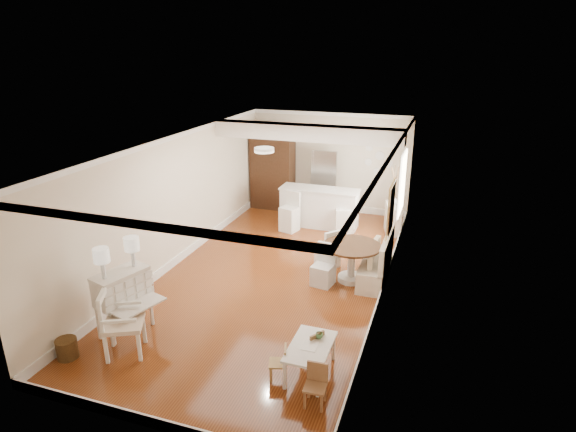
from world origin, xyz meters
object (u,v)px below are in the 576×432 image
Objects in this scene: bar_stool_left at (289,212)px; wicker_basket at (67,349)px; dining_table at (351,263)px; slip_chair_far at (328,247)px; slip_chair_near at (323,265)px; pantry_cabinet at (273,169)px; sideboard at (393,219)px; secretary_bureau at (124,302)px; kids_table at (310,360)px; kids_chair_a at (278,363)px; breakfast_counter at (319,207)px; fridge at (336,184)px; kids_chair_c at (315,386)px; gustavian_armchair at (123,322)px; bar_stool_right at (343,213)px; kids_chair_b at (312,346)px.

wicker_basket is at bearing -88.38° from bar_stool_left.
slip_chair_far is (-0.63, 0.54, 0.03)m from dining_table.
slip_chair_near is 0.36× the size of pantry_cabinet.
bar_stool_left is at bearing 132.63° from dining_table.
pantry_cabinet is 3.80m from sideboard.
secretary_bureau is 1.16× the size of kids_table.
slip_chair_near is at bearing 62.46° from secretary_bureau.
breakfast_counter is at bearing 172.46° from kids_chair_a.
secretary_bureau is 7.19m from fridge.
kids_chair_c is at bearing -67.32° from slip_chair_near.
gustavian_armchair is at bearing -128.61° from dining_table.
pantry_cabinet is (-2.77, 7.26, 0.89)m from kids_chair_a.
secretary_bureau is 0.54× the size of breakfast_counter.
secretary_bureau reaches higher than dining_table.
wicker_basket is at bearing 6.33° from slip_chair_far.
bar_stool_right is (0.69, -0.21, -0.02)m from breakfast_counter.
gustavian_armchair is at bearing 27.16° from wicker_basket.
kids_table is 7.13m from fridge.
slip_chair_far is at bearing -126.62° from sideboard.
sideboard is (3.63, 6.01, -0.18)m from secretary_bureau.
secretary_bureau is at bearing -106.43° from breakfast_counter.
gustavian_armchair is (0.36, -0.49, -0.02)m from secretary_bureau.
fridge is at bearing 92.49° from bar_stool_right.
gustavian_armchair is 1.38× the size of sideboard.
secretary_bureau is at bearing 178.78° from kids_table.
kids_chair_c is (3.88, 0.22, 0.14)m from wicker_basket.
wicker_basket is 8.01m from sideboard.
kids_table is 1.61× the size of kids_chair_c.
pantry_cabinet reaches higher than breakfast_counter.
slip_chair_far is at bearing -34.47° from bar_stool_left.
sideboard is (0.17, 6.68, 0.08)m from kids_chair_c.
gustavian_armchair is at bearing 173.96° from kids_chair_c.
kids_table is 5.76m from bar_stool_left.
fridge is (1.57, 7.41, 0.36)m from gustavian_armchair.
breakfast_counter reaches higher than kids_chair_b.
gustavian_armchair is 1.81× the size of kids_chair_c.
kids_table is 0.29m from kids_chair_b.
sideboard is at bearing -163.98° from slip_chair_far.
wicker_basket is 0.14× the size of pantry_cabinet.
kids_chair_a is 0.26× the size of breakfast_counter.
kids_table is 6.12m from breakfast_counter.
breakfast_counter is (1.73, 5.86, -0.04)m from secretary_bureau.
breakfast_counter is (-1.43, 5.65, 0.23)m from kids_chair_b.
wicker_basket is 7.10m from breakfast_counter.
kids_chair_b is at bearing 21.29° from secretary_bureau.
secretary_bureau reaches higher than slip_chair_far.
fridge is at bearing 98.61° from kids_chair_c.
slip_chair_near is at bearing -58.13° from pantry_cabinet.
bar_stool_left is at bearing 130.85° from slip_chair_near.
breakfast_counter reaches higher than dining_table.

